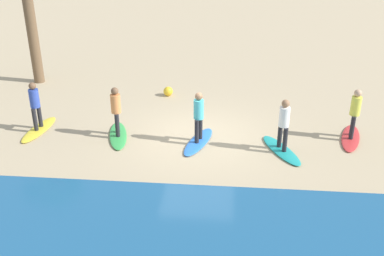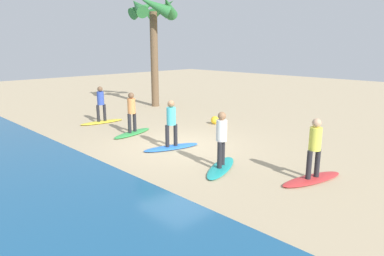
# 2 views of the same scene
# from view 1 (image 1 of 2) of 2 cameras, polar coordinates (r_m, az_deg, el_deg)

# --- Properties ---
(ground_plane) EXTENTS (60.00, 60.00, 0.00)m
(ground_plane) POSITION_cam_1_polar(r_m,az_deg,el_deg) (15.20, 0.82, -1.15)
(ground_plane) COLOR tan
(surfboard_red) EXTENTS (1.08, 2.17, 0.09)m
(surfboard_red) POSITION_cam_1_polar(r_m,az_deg,el_deg) (15.93, 19.06, -1.16)
(surfboard_red) COLOR red
(surfboard_red) RESTS_ON ground
(surfer_red) EXTENTS (0.32, 0.45, 1.64)m
(surfer_red) POSITION_cam_1_polar(r_m,az_deg,el_deg) (15.54, 19.58, 2.12)
(surfer_red) COLOR #232328
(surfer_red) RESTS_ON surfboard_red
(surfboard_teal) EXTENTS (1.39, 2.14, 0.09)m
(surfboard_teal) POSITION_cam_1_polar(r_m,az_deg,el_deg) (14.57, 11.00, -2.71)
(surfboard_teal) COLOR teal
(surfboard_teal) RESTS_ON ground
(surfer_teal) EXTENTS (0.32, 0.43, 1.64)m
(surfer_teal) POSITION_cam_1_polar(r_m,az_deg,el_deg) (14.14, 11.33, 0.84)
(surfer_teal) COLOR #232328
(surfer_teal) RESTS_ON surfboard_teal
(surfboard_blue) EXTENTS (1.13, 2.17, 0.09)m
(surfboard_blue) POSITION_cam_1_polar(r_m,az_deg,el_deg) (14.82, 0.81, -1.69)
(surfboard_blue) COLOR blue
(surfboard_blue) RESTS_ON ground
(surfer_blue) EXTENTS (0.32, 0.45, 1.64)m
(surfer_blue) POSITION_cam_1_polar(r_m,az_deg,el_deg) (14.39, 0.83, 1.82)
(surfer_blue) COLOR #232328
(surfer_blue) RESTS_ON surfboard_blue
(surfboard_green) EXTENTS (1.06, 2.17, 0.09)m
(surfboard_green) POSITION_cam_1_polar(r_m,az_deg,el_deg) (15.42, -9.15, -0.90)
(surfboard_green) COLOR green
(surfboard_green) RESTS_ON ground
(surfer_green) EXTENTS (0.32, 0.45, 1.64)m
(surfer_green) POSITION_cam_1_polar(r_m,az_deg,el_deg) (15.01, -9.41, 2.49)
(surfer_green) COLOR #232328
(surfer_green) RESTS_ON surfboard_green
(surfboard_yellow) EXTENTS (0.80, 2.15, 0.09)m
(surfboard_yellow) POSITION_cam_1_polar(r_m,az_deg,el_deg) (16.48, -18.42, -0.15)
(surfboard_yellow) COLOR yellow
(surfboard_yellow) RESTS_ON ground
(surfer_yellow) EXTENTS (0.32, 0.46, 1.64)m
(surfer_yellow) POSITION_cam_1_polar(r_m,az_deg,el_deg) (16.10, -18.90, 3.03)
(surfer_yellow) COLOR #232328
(surfer_yellow) RESTS_ON surfboard_yellow
(beach_ball) EXTENTS (0.38, 0.38, 0.38)m
(beach_ball) POSITION_cam_1_polar(r_m,az_deg,el_deg) (18.58, -2.97, 4.57)
(beach_ball) COLOR yellow
(beach_ball) RESTS_ON ground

